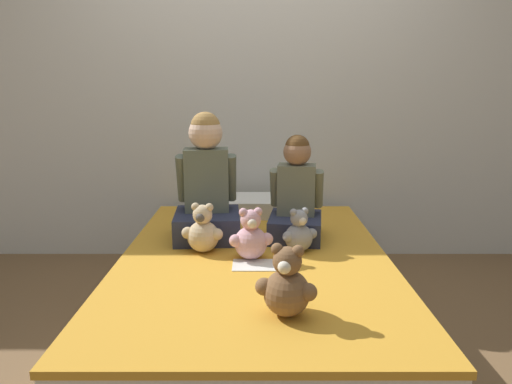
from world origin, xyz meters
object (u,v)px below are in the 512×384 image
Objects in this scene: bed at (256,292)px; sign_card at (255,265)px; teddy_bear_between_children at (252,238)px; pillow_at_headboard at (256,205)px; child_on_left at (208,187)px; teddy_bear_at_foot_of_bed at (288,286)px; teddy_bear_held_by_left_child at (204,231)px; teddy_bear_held_by_right_child at (300,233)px; child_on_right at (298,197)px.

sign_card is at bearing -91.38° from bed.
pillow_at_headboard is (0.02, 0.83, -0.06)m from teddy_bear_between_children.
teddy_bear_between_children is at bearing -58.30° from child_on_left.
bed is 7.05× the size of teddy_bear_at_foot_of_bed.
teddy_bear_held_by_left_child is at bearing -93.67° from child_on_left.
teddy_bear_held_by_left_child is 0.46× the size of pillow_at_headboard.
teddy_bear_held_by_right_child is 0.88× the size of teddy_bear_between_children.
bed is 0.38m from teddy_bear_held_by_right_child.
sign_card is at bearing -90.17° from teddy_bear_between_children.
bed is 7.57× the size of teddy_bear_held_by_left_child.
sign_card is (0.01, -0.09, -0.11)m from teddy_bear_between_children.
teddy_bear_held_by_right_child is (-0.00, -0.24, -0.13)m from child_on_right.
sign_card is (0.27, -0.44, -0.29)m from child_on_left.
teddy_bear_held_by_right_child is at bearing 14.02° from teddy_bear_between_children.
bed is at bearing -90.00° from pillow_at_headboard.
teddy_bear_between_children is (-0.25, -0.11, 0.01)m from teddy_bear_held_by_right_child.
teddy_bear_held_by_right_child is 0.32m from sign_card.
pillow_at_headboard is at bearing 78.98° from teddy_bear_held_by_left_child.
child_on_left is at bearing -118.92° from pillow_at_headboard.
teddy_bear_between_children is 0.46× the size of pillow_at_headboard.
teddy_bear_held_by_left_child is (-0.27, 0.05, 0.31)m from bed.
teddy_bear_between_children is (-0.25, -0.35, -0.12)m from child_on_right.
sign_card is at bearing 120.85° from teddy_bear_at_foot_of_bed.
child_on_right is 2.08× the size of teddy_bear_at_foot_of_bed.
teddy_bear_between_children is 1.25× the size of sign_card.
teddy_bear_between_children is 0.14m from sign_card.
teddy_bear_at_foot_of_bed reaches higher than teddy_bear_held_by_right_child.
pillow_at_headboard is at bearing 85.76° from teddy_bear_held_by_right_child.
sign_card is (-0.24, -0.44, -0.23)m from child_on_right.
bed is 0.32m from teddy_bear_between_children.
teddy_bear_at_foot_of_bed is (0.39, -0.92, -0.17)m from child_on_left.
pillow_at_headboard is (-0.23, 0.49, -0.18)m from child_on_right.
pillow_at_headboard is (0.00, 0.79, 0.26)m from bed.
pillow_at_headboard is at bearing 111.29° from teddy_bear_at_foot_of_bed.
sign_card is (0.26, -0.19, -0.11)m from teddy_bear_held_by_left_child.
child_on_left reaches higher than teddy_bear_between_children.
teddy_bear_at_foot_of_bed is 1.33× the size of sign_card.
child_on_right is 2.51× the size of teddy_bear_held_by_right_child.
teddy_bear_held_by_left_child is at bearing -109.98° from pillow_at_headboard.
bed is 0.83m from pillow_at_headboard.
pillow_at_headboard is at bearing 89.80° from sign_card.
teddy_bear_at_foot_of_bed is 0.50× the size of pillow_at_headboard.
teddy_bear_held_by_right_child is at bearing -72.39° from pillow_at_headboard.
sign_card is at bearing -110.42° from child_on_right.
sign_card is at bearing -90.20° from pillow_at_headboard.
sign_card is (-0.23, -0.20, -0.10)m from teddy_bear_held_by_right_child.
child_on_right is at bearing -64.39° from pillow_at_headboard.
sign_card is (-0.00, -0.14, 0.21)m from bed.
child_on_right reaches higher than sign_card.
child_on_left is at bearing 132.43° from teddy_bear_held_by_right_child.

